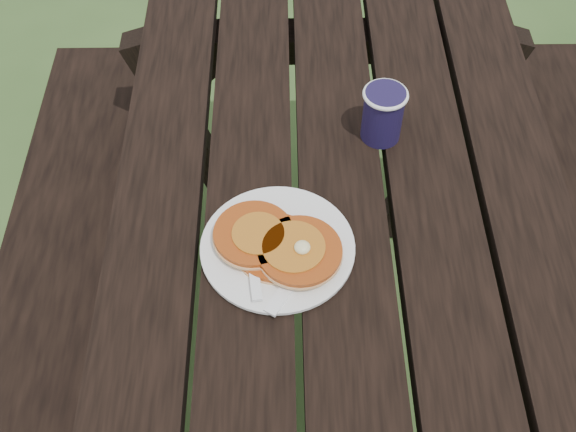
{
  "coord_description": "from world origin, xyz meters",
  "views": [
    {
      "loc": [
        -0.1,
        -0.6,
        1.66
      ],
      "look_at": [
        -0.09,
        0.07,
        0.8
      ],
      "focal_mm": 45.0,
      "sensor_mm": 36.0,
      "label": 1
    }
  ],
  "objects_px": {
    "picnic_table": "(335,380)",
    "plate": "(278,248)",
    "coffee_cup": "(383,112)",
    "pancake_stack": "(278,245)"
  },
  "relations": [
    {
      "from": "coffee_cup",
      "to": "plate",
      "type": "bearing_deg",
      "value": -126.48
    },
    {
      "from": "picnic_table",
      "to": "pancake_stack",
      "type": "distance_m",
      "value": 0.42
    },
    {
      "from": "plate",
      "to": "coffee_cup",
      "type": "bearing_deg",
      "value": 53.52
    },
    {
      "from": "plate",
      "to": "picnic_table",
      "type": "bearing_deg",
      "value": -20.54
    },
    {
      "from": "pancake_stack",
      "to": "coffee_cup",
      "type": "height_order",
      "value": "coffee_cup"
    },
    {
      "from": "picnic_table",
      "to": "plate",
      "type": "xyz_separation_m",
      "value": [
        -0.11,
        0.04,
        0.39
      ]
    },
    {
      "from": "picnic_table",
      "to": "pancake_stack",
      "type": "relative_size",
      "value": 9.22
    },
    {
      "from": "picnic_table",
      "to": "coffee_cup",
      "type": "bearing_deg",
      "value": 75.23
    },
    {
      "from": "picnic_table",
      "to": "pancake_stack",
      "type": "bearing_deg",
      "value": 162.97
    },
    {
      "from": "picnic_table",
      "to": "plate",
      "type": "height_order",
      "value": "plate"
    }
  ]
}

